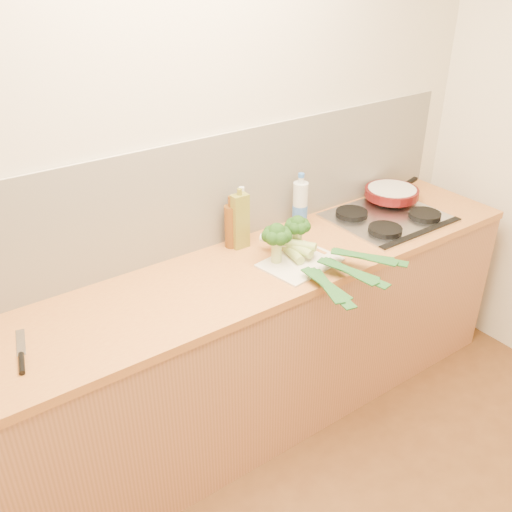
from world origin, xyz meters
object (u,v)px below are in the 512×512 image
(gas_hob, at_px, (389,216))
(chefs_knife, at_px, (21,358))
(skillet, at_px, (392,192))
(chopping_board, at_px, (300,262))

(gas_hob, distance_m, chefs_knife, 1.92)
(skillet, bearing_deg, gas_hob, -154.24)
(chefs_knife, bearing_deg, gas_hob, 15.29)
(chopping_board, distance_m, skillet, 0.89)
(gas_hob, bearing_deg, chopping_board, -172.11)
(chefs_knife, bearing_deg, chopping_board, 11.73)
(chefs_knife, relative_size, skillet, 0.64)
(skillet, bearing_deg, chefs_knife, 171.55)
(skillet, bearing_deg, chopping_board, -178.38)
(gas_hob, distance_m, skillet, 0.22)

